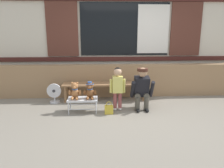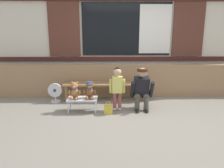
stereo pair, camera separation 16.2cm
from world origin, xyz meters
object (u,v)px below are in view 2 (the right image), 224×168
at_px(wooden_bench_long, 106,86).
at_px(teddy_bear_plain, 75,91).
at_px(teddy_bear_with_hat, 90,90).
at_px(small_display_bench, 82,100).
at_px(child_standing, 117,84).
at_px(adult_crouching, 142,89).
at_px(handbag_on_ground, 108,109).
at_px(floor_fan, 55,93).

bearing_deg(wooden_bench_long, teddy_bear_plain, -129.79).
distance_m(teddy_bear_plain, teddy_bear_with_hat, 0.32).
distance_m(small_display_bench, teddy_bear_plain, 0.25).
distance_m(small_display_bench, child_standing, 0.83).
bearing_deg(teddy_bear_plain, small_display_bench, -0.51).
height_order(wooden_bench_long, teddy_bear_plain, teddy_bear_plain).
height_order(teddy_bear_plain, adult_crouching, adult_crouching).
distance_m(child_standing, handbag_on_ground, 0.58).
bearing_deg(teddy_bear_plain, floor_fan, 132.15).
bearing_deg(handbag_on_ground, wooden_bench_long, 93.71).
bearing_deg(floor_fan, wooden_bench_long, 7.11).
relative_size(teddy_bear_with_hat, floor_fan, 0.76).
xyz_separation_m(wooden_bench_long, small_display_bench, (-0.50, -0.79, -0.11)).
bearing_deg(adult_crouching, child_standing, -178.59).
bearing_deg(small_display_bench, adult_crouching, 3.97).
xyz_separation_m(handbag_on_ground, floor_fan, (-1.29, 0.79, 0.14)).
relative_size(child_standing, handbag_on_ground, 3.52).
distance_m(small_display_bench, adult_crouching, 1.32).
relative_size(small_display_bench, adult_crouching, 0.67).
xyz_separation_m(adult_crouching, floor_fan, (-2.04, 0.55, -0.24)).
height_order(wooden_bench_long, adult_crouching, adult_crouching).
bearing_deg(teddy_bear_plain, teddy_bear_with_hat, 0.13).
bearing_deg(child_standing, floor_fan, 159.45).
xyz_separation_m(teddy_bear_with_hat, child_standing, (0.60, 0.07, 0.12)).
xyz_separation_m(small_display_bench, handbag_on_ground, (0.56, -0.16, -0.17)).
distance_m(child_standing, floor_fan, 1.63).
bearing_deg(teddy_bear_plain, child_standing, 4.70).
distance_m(teddy_bear_with_hat, floor_fan, 1.12).
xyz_separation_m(child_standing, handbag_on_ground, (-0.20, -0.23, -0.50)).
relative_size(teddy_bear_plain, adult_crouching, 0.38).
height_order(adult_crouching, floor_fan, adult_crouching).
height_order(small_display_bench, adult_crouching, adult_crouching).
height_order(teddy_bear_plain, handbag_on_ground, teddy_bear_plain).
xyz_separation_m(small_display_bench, teddy_bear_plain, (-0.16, 0.00, 0.20)).
xyz_separation_m(teddy_bear_with_hat, floor_fan, (-0.89, 0.63, -0.23)).
relative_size(wooden_bench_long, handbag_on_ground, 7.72).
relative_size(teddy_bear_plain, floor_fan, 0.76).
xyz_separation_m(teddy_bear_plain, teddy_bear_with_hat, (0.32, 0.00, 0.01)).
xyz_separation_m(adult_crouching, handbag_on_ground, (-0.74, -0.25, -0.38)).
xyz_separation_m(teddy_bear_plain, handbag_on_ground, (0.72, -0.16, -0.37)).
height_order(child_standing, adult_crouching, child_standing).
xyz_separation_m(child_standing, adult_crouching, (0.54, 0.01, -0.11)).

